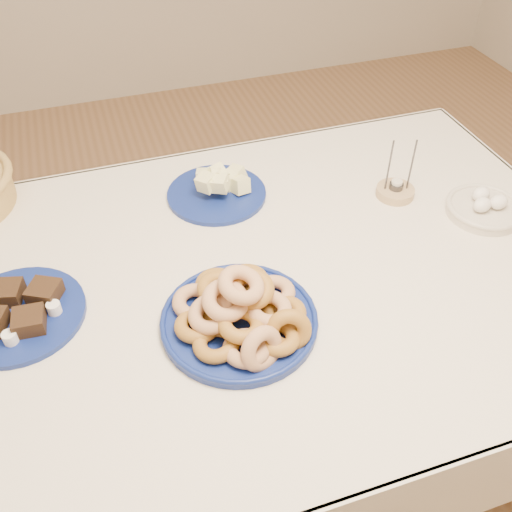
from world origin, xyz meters
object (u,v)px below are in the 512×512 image
object	(u,v)px
brownie_plate	(18,312)
egg_bowl	(484,208)
donut_platter	(241,314)
candle_holder	(395,191)
dining_table	(250,305)
melon_plate	(218,188)

from	to	relation	value
brownie_plate	egg_bowl	distance (m)	1.15
donut_platter	candle_holder	distance (m)	0.61
brownie_plate	candle_holder	size ratio (longest dim) A/B	1.91
dining_table	egg_bowl	distance (m)	0.66
dining_table	brownie_plate	world-z (taller)	brownie_plate
brownie_plate	candle_holder	world-z (taller)	candle_holder
candle_holder	egg_bowl	world-z (taller)	candle_holder
melon_plate	brownie_plate	xyz separation A→B (m)	(-0.52, -0.29, -0.01)
melon_plate	egg_bowl	bearing A→B (deg)	-24.99
donut_platter	melon_plate	xyz separation A→B (m)	(0.08, 0.46, -0.01)
melon_plate	brownie_plate	bearing A→B (deg)	-151.12
donut_platter	melon_plate	distance (m)	0.47
melon_plate	egg_bowl	world-z (taller)	melon_plate
dining_table	donut_platter	distance (m)	0.21
brownie_plate	egg_bowl	xyz separation A→B (m)	(1.15, -0.01, 0.00)
donut_platter	candle_holder	world-z (taller)	candle_holder
brownie_plate	candle_holder	bearing A→B (deg)	8.07
donut_platter	brownie_plate	distance (m)	0.47
melon_plate	candle_holder	bearing A→B (deg)	-18.31
dining_table	brownie_plate	size ratio (longest dim) A/B	5.29
brownie_plate	candle_holder	xyz separation A→B (m)	(0.97, 0.14, 0.00)
egg_bowl	donut_platter	bearing A→B (deg)	-166.76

